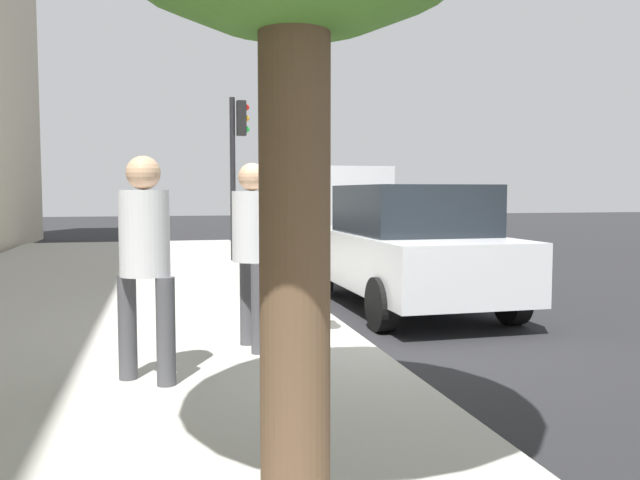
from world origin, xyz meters
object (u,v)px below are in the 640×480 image
parking_meter (318,241)px  pedestrian_at_meter (253,239)px  pedestrian_bystander (145,249)px  parked_sedan_near (407,247)px  parked_van_far (313,210)px  traffic_signal (237,151)px

parking_meter → pedestrian_at_meter: size_ratio=0.78×
pedestrian_at_meter → pedestrian_bystander: (-0.92, 0.98, 0.01)m
pedestrian_at_meter → pedestrian_bystander: 1.35m
parking_meter → parked_sedan_near: 2.88m
parked_van_far → traffic_signal: traffic_signal is taller
parked_sedan_near → pedestrian_at_meter: bearing=134.5°
pedestrian_bystander → parked_sedan_near: 4.93m
parked_sedan_near → pedestrian_bystander: bearing=134.2°
parking_meter → parked_sedan_near: size_ratio=0.32×
pedestrian_at_meter → parked_sedan_near: 3.59m
pedestrian_bystander → parked_van_far: 10.12m
pedestrian_bystander → parked_van_far: bearing=19.3°
parking_meter → traffic_signal: size_ratio=0.39×
parked_van_far → traffic_signal: (-0.18, 1.76, 1.32)m
pedestrian_bystander → parking_meter: bearing=-14.5°
pedestrian_bystander → traffic_signal: traffic_signal is taller
pedestrian_at_meter → parked_sedan_near: (2.50, -2.55, -0.32)m
parking_meter → pedestrian_bystander: bearing=125.7°
traffic_signal → pedestrian_at_meter: bearing=174.7°
pedestrian_at_meter → traffic_signal: (8.38, -0.78, 1.36)m
pedestrian_bystander → parked_van_far: size_ratio=0.35×
parking_meter → parked_van_far: parked_van_far is taller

